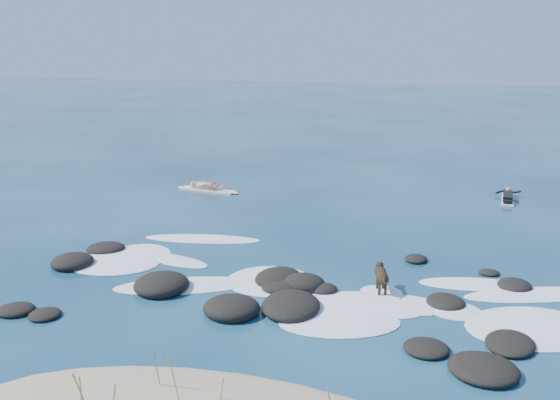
% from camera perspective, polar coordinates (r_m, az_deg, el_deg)
% --- Properties ---
extents(ground, '(160.00, 160.00, 0.00)m').
position_cam_1_polar(ground, '(17.80, 2.71, -6.32)').
color(ground, '#0A2642').
rests_on(ground, ground).
extents(reef_rocks, '(13.36, 7.46, 0.57)m').
position_cam_1_polar(reef_rocks, '(15.78, -1.56, -8.68)').
color(reef_rocks, black).
rests_on(reef_rocks, ground).
extents(breaking_foam, '(15.19, 6.92, 0.12)m').
position_cam_1_polar(breaking_foam, '(16.65, 1.78, -7.78)').
color(breaking_foam, white).
rests_on(breaking_foam, ground).
extents(standing_surfer_rig, '(3.01, 0.86, 1.71)m').
position_cam_1_polar(standing_surfer_rig, '(26.85, -6.68, 2.22)').
color(standing_surfer_rig, '#FDEFCA').
rests_on(standing_surfer_rig, ground).
extents(paddling_surfer_rig, '(1.02, 2.28, 0.39)m').
position_cam_1_polar(paddling_surfer_rig, '(26.83, 20.11, 0.23)').
color(paddling_surfer_rig, white).
rests_on(paddling_surfer_rig, ground).
extents(dog, '(0.47, 1.14, 0.73)m').
position_cam_1_polar(dog, '(16.20, 9.25, -6.80)').
color(dog, black).
rests_on(dog, ground).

